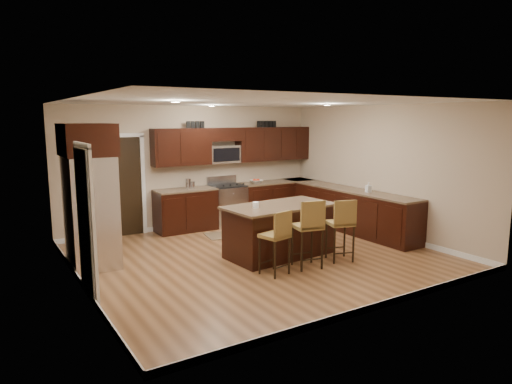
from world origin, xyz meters
TOP-DOWN VIEW (x-y plane):
  - floor at (0.00, 0.00)m, footprint 6.00×6.00m
  - ceiling at (0.00, 0.00)m, footprint 6.00×6.00m
  - wall_back at (0.00, 2.75)m, footprint 6.00×0.00m
  - wall_left at (-3.00, 0.00)m, footprint 0.00×5.50m
  - wall_right at (3.00, 0.00)m, footprint 0.00×5.50m
  - base_cabinets at (1.90, 1.45)m, footprint 4.02×3.96m
  - upper_cabinets at (1.04, 2.58)m, footprint 4.00×0.33m
  - range at (0.68, 2.45)m, footprint 0.76×0.64m
  - microwave at (0.68, 2.60)m, footprint 0.76×0.31m
  - doorway at (-1.65, 2.73)m, footprint 0.85×0.03m
  - pantry_door at (-2.98, -0.30)m, footprint 0.03×0.80m
  - letter_decor at (0.90, 2.58)m, footprint 2.20×0.03m
  - island at (0.35, -0.14)m, footprint 2.02×1.17m
  - stool_left at (-0.28, -0.97)m, footprint 0.46×0.46m
  - stool_mid at (0.34, -0.98)m, footprint 0.50×0.50m
  - stool_right at (1.05, -0.98)m, footprint 0.51×0.51m
  - refrigerator at (-2.62, 1.00)m, footprint 0.79×0.98m
  - floor_mat at (0.26, 1.61)m, footprint 1.02×0.76m
  - fruit_bowl at (1.47, 2.45)m, footprint 0.34×0.34m
  - soap_bottle at (2.70, 0.05)m, footprint 0.11×0.11m
  - canister_tall at (-0.27, 2.45)m, footprint 0.12×0.12m
  - canister_short at (-0.18, 2.45)m, footprint 0.11×0.11m
  - island_jar at (-0.15, -0.14)m, footprint 0.10×0.10m

SIDE VIEW (x-z plane):
  - floor at x=0.00m, z-range 0.00..0.00m
  - floor_mat at x=0.26m, z-range 0.00..0.01m
  - island at x=0.35m, z-range -0.03..0.89m
  - base_cabinets at x=1.90m, z-range 0.00..0.92m
  - range at x=0.68m, z-range -0.08..1.03m
  - stool_left at x=-0.28m, z-range 0.13..1.16m
  - stool_right at x=1.05m, z-range 0.13..1.22m
  - stool_mid at x=0.34m, z-range 0.14..1.28m
  - fruit_bowl at x=1.47m, z-range 0.92..0.99m
  - island_jar at x=-0.15m, z-range 0.92..1.02m
  - canister_short at x=-0.18m, z-range 0.92..1.07m
  - pantry_door at x=-2.98m, z-range 0.00..2.04m
  - soap_bottle at x=2.70m, z-range 0.92..1.13m
  - canister_tall at x=-0.27m, z-range 0.92..1.14m
  - doorway at x=-1.65m, z-range 0.00..2.06m
  - refrigerator at x=-2.62m, z-range 0.03..2.38m
  - wall_back at x=0.00m, z-range -1.65..4.35m
  - wall_left at x=-3.00m, z-range -1.40..4.10m
  - wall_right at x=3.00m, z-range -1.40..4.10m
  - microwave at x=0.68m, z-range 1.42..1.82m
  - upper_cabinets at x=1.04m, z-range 1.44..2.24m
  - letter_decor at x=0.90m, z-range 2.22..2.37m
  - ceiling at x=0.00m, z-range 2.70..2.70m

